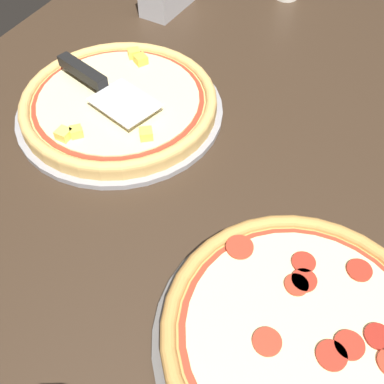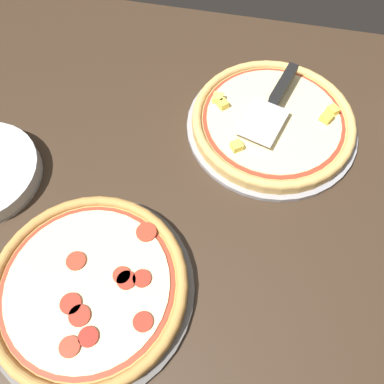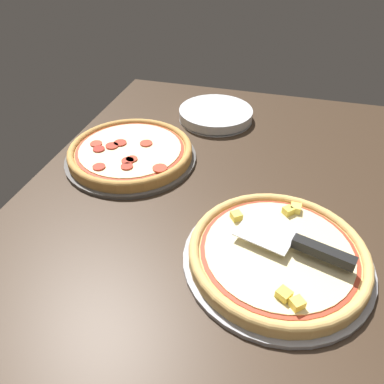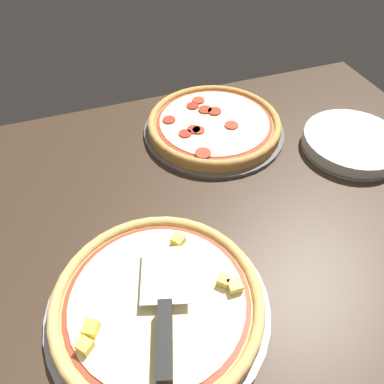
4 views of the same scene
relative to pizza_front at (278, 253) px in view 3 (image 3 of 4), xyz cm
name	(u,v)px [view 3 (image 3 of 4)]	position (x,y,z in cm)	size (l,w,h in cm)	color
ground_plane	(219,231)	(7.32, 13.10, -4.36)	(146.72, 99.94, 3.60)	#38281C
pizza_pan_front	(277,260)	(-0.01, 0.00, -2.06)	(37.03, 37.03, 1.00)	#939399
pizza_front	(278,253)	(0.00, 0.00, 0.00)	(34.81, 34.81, 3.94)	#DBAD60
pizza_pan_back	(131,158)	(26.65, 42.04, -2.06)	(35.67, 35.67, 1.00)	#565451
pizza_back	(130,151)	(26.62, 42.05, 0.09)	(33.53, 33.53, 3.10)	#C68E47
serving_spatula	(306,246)	(0.04, -4.64, 3.13)	(11.35, 22.83, 2.00)	silver
plate_stack	(216,114)	(55.75, 24.87, -0.81)	(23.51, 23.51, 3.50)	silver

